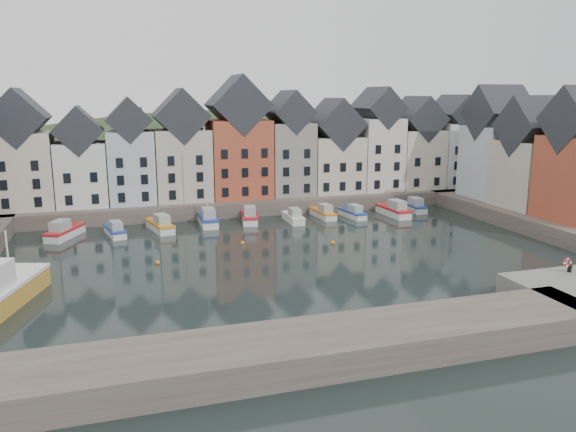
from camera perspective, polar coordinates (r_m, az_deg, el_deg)
name	(u,v)px	position (r m, az deg, el deg)	size (l,w,h in m)	color
ground	(297,260)	(58.61, 0.93, -4.53)	(260.00, 260.00, 0.00)	black
far_quay	(236,200)	(86.61, -5.27, 1.59)	(90.00, 16.00, 2.00)	#4C423A
right_quay	(564,222)	(79.99, 26.26, -0.52)	(14.00, 54.00, 2.00)	#4C423A
near_wall	(255,357)	(35.91, -3.42, -14.07)	(50.00, 6.00, 2.00)	#4C423A
hillside	(211,269)	(116.07, -7.78, -5.37)	(153.60, 70.40, 64.00)	#203118
far_terrace	(259,150)	(84.30, -2.94, 6.75)	(72.37, 8.16, 17.78)	beige
right_terrace	(536,156)	(81.85, 23.85, 5.59)	(8.30, 24.25, 16.36)	#B3BEC7
mooring_buoys	(248,249)	(62.47, -4.10, -3.36)	(20.50, 5.50, 0.50)	orange
boat_a	(64,232)	(72.64, -21.80, -1.51)	(4.61, 6.84, 2.53)	silver
boat_b	(115,231)	(71.70, -17.15, -1.44)	(2.80, 5.77, 2.13)	silver
boat_c	(160,225)	(72.71, -12.84, -0.93)	(3.37, 6.74, 2.48)	silver
boat_d	(208,219)	(74.97, -8.16, -0.26)	(2.34, 6.91, 13.08)	silver
boat_e	(250,217)	(76.07, -3.93, -0.06)	(3.17, 6.76, 2.50)	silver
boat_f	(293,217)	(75.93, 0.55, -0.13)	(1.90, 5.77, 2.20)	silver
boat_g	(323,213)	(78.75, 3.62, 0.30)	(2.11, 5.89, 2.23)	silver
boat_h	(353,213)	(79.21, 6.58, 0.29)	(2.44, 5.69, 2.12)	silver
boat_i	(394,210)	(81.15, 10.72, 0.56)	(2.43, 6.97, 2.64)	silver
boat_j	(413,206)	(85.26, 12.60, 0.97)	(2.12, 6.16, 2.34)	silver
mooring_bollard	(570,268)	(54.02, 26.69, -4.78)	(0.48, 0.48, 0.56)	black
life_ring_post	(567,263)	(53.58, 26.47, -4.28)	(0.80, 0.17, 1.30)	gray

